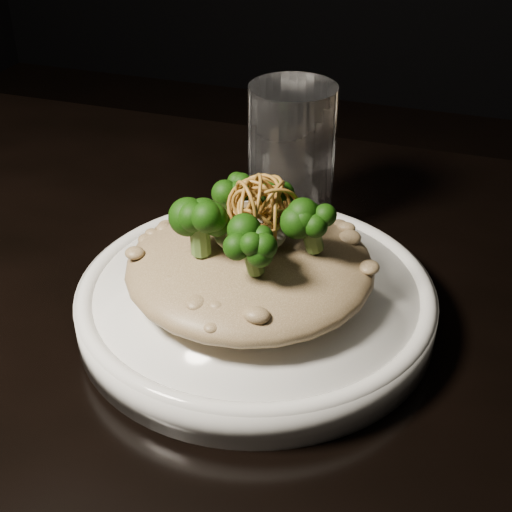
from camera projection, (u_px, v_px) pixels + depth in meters
The scene contains 7 objects.
table at pixel (195, 429), 0.56m from camera, with size 1.10×0.80×0.75m.
plate at pixel (256, 302), 0.53m from camera, with size 0.27×0.27×0.03m, color white.
risotto at pixel (250, 266), 0.52m from camera, with size 0.18×0.18×0.04m, color brown.
broccoli at pixel (252, 218), 0.49m from camera, with size 0.12×0.12×0.04m, color black, non-canonical shape.
cheese at pixel (250, 233), 0.50m from camera, with size 0.05×0.05×0.01m, color silver.
shallots at pixel (263, 200), 0.49m from camera, with size 0.05×0.05×0.03m, color olive, non-canonical shape.
drinking_glass at pixel (291, 160), 0.62m from camera, with size 0.08×0.08×0.13m, color silver.
Camera 1 is at (0.17, -0.36, 1.08)m, focal length 50.00 mm.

